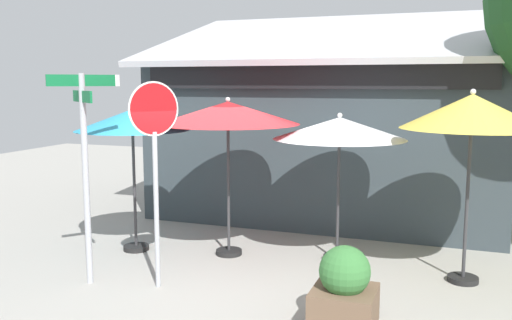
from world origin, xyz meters
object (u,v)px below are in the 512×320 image
Objects in this scene: stop_sign at (155,146)px; sidewalk_planter at (344,291)px; patio_umbrella_ivory_right at (340,130)px; patio_umbrella_teal_left at (132,122)px; patio_umbrella_mustard_far_right at (472,113)px; street_sign_post at (85,155)px; patio_umbrella_crimson_center at (228,114)px.

stop_sign is 3.18m from sidewalk_planter.
patio_umbrella_ivory_right is 3.03m from sidewalk_planter.
sidewalk_planter is (3.98, -1.78, -1.79)m from patio_umbrella_teal_left.
patio_umbrella_teal_left is 5.34m from patio_umbrella_mustard_far_right.
stop_sign is at bearing -136.63° from patio_umbrella_ivory_right.
street_sign_post is 1.14× the size of patio_umbrella_crimson_center.
street_sign_post is 1.04× the size of stop_sign.
stop_sign reaches higher than patio_umbrella_ivory_right.
street_sign_post is 3.04× the size of sidewalk_planter.
stop_sign is (1.00, 0.20, 0.15)m from street_sign_post.
street_sign_post is 1.04m from stop_sign.
patio_umbrella_crimson_center is at bearing 11.09° from patio_umbrella_teal_left.
patio_umbrella_crimson_center is (1.39, 1.91, 0.51)m from street_sign_post.
patio_umbrella_teal_left is 1.65m from patio_umbrella_crimson_center.
patio_umbrella_mustard_far_right is at bearing 56.80° from sidewalk_planter.
stop_sign is at bearing -48.37° from patio_umbrella_teal_left.
patio_umbrella_ivory_right is 2.00m from patio_umbrella_mustard_far_right.
patio_umbrella_ivory_right is at bearing 103.44° from sidewalk_planter.
stop_sign is at bearing 171.81° from sidewalk_planter.
stop_sign is 1.16× the size of patio_umbrella_teal_left.
patio_umbrella_crimson_center is 2.68× the size of sidewalk_planter.
patio_umbrella_teal_left is at bearing 155.85° from sidewalk_planter.
patio_umbrella_crimson_center is at bearing 138.37° from sidewalk_planter.
patio_umbrella_crimson_center reaches higher than patio_umbrella_ivory_right.
street_sign_post reaches higher than patio_umbrella_teal_left.
stop_sign is at bearing 11.38° from street_sign_post.
stop_sign is 1.10× the size of patio_umbrella_crimson_center.
patio_umbrella_ivory_right is at bearing 10.89° from patio_umbrella_teal_left.
street_sign_post is 1.20× the size of patio_umbrella_teal_left.
patio_umbrella_crimson_center is at bearing -169.30° from patio_umbrella_ivory_right.
patio_umbrella_teal_left is at bearing 98.17° from street_sign_post.
patio_umbrella_ivory_right is at bearing 43.37° from stop_sign.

